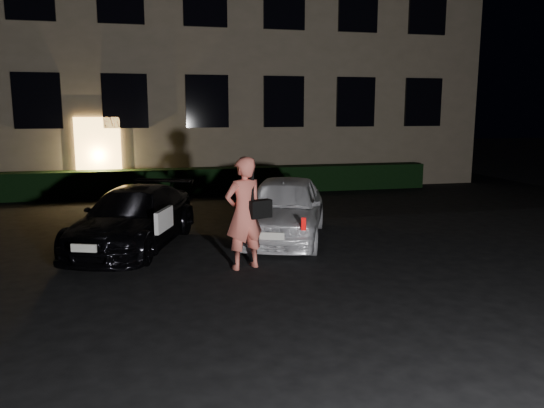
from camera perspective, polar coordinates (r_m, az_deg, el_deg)
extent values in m
plane|color=black|center=(7.55, 2.75, -10.89)|extent=(80.00, 80.00, 0.00)
cube|color=#736652|center=(22.12, -8.37, 18.47)|extent=(20.00, 8.00, 12.00)
cube|color=#FFBA58|center=(17.85, -18.15, 4.85)|extent=(1.40, 0.10, 2.50)
cube|color=black|center=(18.02, -23.93, 10.12)|extent=(1.40, 0.10, 1.70)
cube|color=black|center=(17.74, -15.51, 10.62)|extent=(1.40, 0.10, 1.70)
cube|color=black|center=(17.83, -6.99, 10.90)|extent=(1.40, 0.10, 1.70)
cube|color=black|center=(18.30, 1.28, 10.94)|extent=(1.40, 0.10, 1.70)
cube|color=black|center=(19.11, 8.99, 10.78)|extent=(1.40, 0.10, 1.70)
cube|color=black|center=(20.23, 15.95, 10.47)|extent=(1.40, 0.10, 1.70)
cube|color=black|center=(18.63, 1.32, 20.83)|extent=(1.40, 0.10, 1.70)
cube|color=black|center=(19.43, 9.26, 20.26)|extent=(1.40, 0.10, 1.70)
cube|color=black|center=(20.53, 16.40, 19.43)|extent=(1.40, 0.10, 1.70)
cube|color=black|center=(17.54, -6.66, 2.48)|extent=(15.00, 0.70, 0.85)
imported|color=black|center=(10.91, -14.66, -1.46)|extent=(2.96, 4.37, 1.17)
cube|color=white|center=(9.89, -11.54, -1.66)|extent=(0.36, 0.81, 0.39)
cube|color=silver|center=(9.07, -19.59, -4.49)|extent=(0.41, 0.19, 0.13)
imported|color=white|center=(11.22, 1.31, -0.40)|extent=(2.87, 4.22, 1.34)
cube|color=red|center=(9.48, -3.30, -1.97)|extent=(0.09, 0.08, 0.22)
cube|color=red|center=(9.33, 3.43, -2.16)|extent=(0.09, 0.08, 0.22)
cube|color=silver|center=(9.39, -0.01, -3.46)|extent=(0.43, 0.20, 0.13)
imported|color=#EC705E|center=(9.04, -3.04, -1.00)|extent=(0.82, 0.67, 1.94)
cube|color=black|center=(9.04, -1.31, -0.53)|extent=(0.43, 0.30, 0.31)
cube|color=black|center=(8.94, -2.18, 2.19)|extent=(0.06, 0.08, 0.60)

